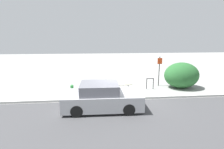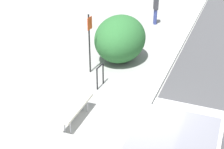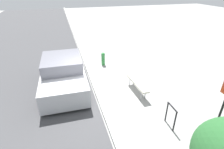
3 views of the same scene
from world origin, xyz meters
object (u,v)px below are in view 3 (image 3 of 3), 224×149
object	(u,v)px
fire_hydrant	(103,58)
parked_car_near	(63,74)
bike_rack	(171,114)
sign_post	(223,106)
bench	(137,83)

from	to	relation	value
fire_hydrant	parked_car_near	bearing A→B (deg)	-51.37
fire_hydrant	parked_car_near	size ratio (longest dim) A/B	0.19
bike_rack	fire_hydrant	distance (m)	5.60
sign_post	bench	bearing A→B (deg)	-161.88
bench	bike_rack	world-z (taller)	bike_rack
bike_rack	parked_car_near	bearing A→B (deg)	-138.03
sign_post	fire_hydrant	world-z (taller)	sign_post
bike_rack	fire_hydrant	bearing A→B (deg)	-170.10
bike_rack	sign_post	bearing A→B (deg)	40.91
fire_hydrant	parked_car_near	world-z (taller)	parked_car_near
bike_rack	parked_car_near	world-z (taller)	parked_car_near
bench	sign_post	bearing A→B (deg)	16.18
parked_car_near	bike_rack	bearing A→B (deg)	43.09
sign_post	fire_hydrant	size ratio (longest dim) A/B	3.01
fire_hydrant	sign_post	bearing A→B (deg)	15.49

